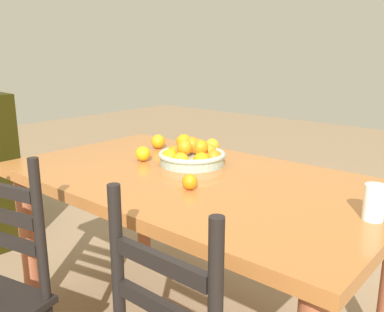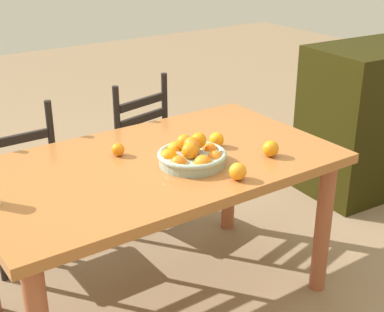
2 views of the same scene
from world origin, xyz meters
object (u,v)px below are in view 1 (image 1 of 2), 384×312
object	(u,v)px
fruit_bowl	(192,155)
dining_table	(192,198)
orange_loose_1	(190,182)
orange_loose_3	(143,154)
orange_loose_2	(158,141)
orange_loose_0	(212,146)
drinking_glass	(375,202)

from	to	relation	value
fruit_bowl	dining_table	bearing A→B (deg)	130.83
orange_loose_1	orange_loose_3	size ratio (longest dim) A/B	0.84
fruit_bowl	orange_loose_2	xyz separation A→B (m)	(0.35, -0.13, -0.01)
orange_loose_0	orange_loose_2	world-z (taller)	same
orange_loose_3	orange_loose_1	bearing A→B (deg)	158.86
orange_loose_0	dining_table	bearing A→B (deg)	115.91
fruit_bowl	orange_loose_0	bearing A→B (deg)	-73.81
drinking_glass	orange_loose_2	bearing A→B (deg)	-11.88
orange_loose_0	fruit_bowl	bearing A→B (deg)	106.19
drinking_glass	orange_loose_1	bearing A→B (deg)	13.90
drinking_glass	orange_loose_0	bearing A→B (deg)	-21.49
orange_loose_2	drinking_glass	world-z (taller)	drinking_glass
orange_loose_0	orange_loose_2	size ratio (longest dim) A/B	0.99
orange_loose_3	drinking_glass	size ratio (longest dim) A/B	0.63
dining_table	orange_loose_0	xyz separation A→B (m)	(0.18, -0.37, 0.14)
orange_loose_1	orange_loose_2	bearing A→B (deg)	-35.16
orange_loose_0	orange_loose_2	distance (m)	0.30
fruit_bowl	orange_loose_1	world-z (taller)	fruit_bowl
fruit_bowl	orange_loose_2	size ratio (longest dim) A/B	4.15
orange_loose_2	orange_loose_3	distance (m)	0.27
orange_loose_2	orange_loose_3	xyz separation A→B (m)	(-0.14, 0.24, -0.00)
fruit_bowl	orange_loose_3	size ratio (longest dim) A/B	4.36
fruit_bowl	orange_loose_3	distance (m)	0.24
drinking_glass	orange_loose_3	bearing A→B (deg)	-0.90
orange_loose_1	orange_loose_3	world-z (taller)	orange_loose_3
orange_loose_2	fruit_bowl	bearing A→B (deg)	159.45
fruit_bowl	orange_loose_0	xyz separation A→B (m)	(0.07, -0.24, -0.01)
dining_table	orange_loose_0	distance (m)	0.43
orange_loose_2	orange_loose_1	bearing A→B (deg)	144.84
orange_loose_0	orange_loose_3	xyz separation A→B (m)	(0.15, 0.34, -0.00)
dining_table	drinking_glass	distance (m)	0.76
dining_table	orange_loose_2	xyz separation A→B (m)	(0.46, -0.26, 0.14)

